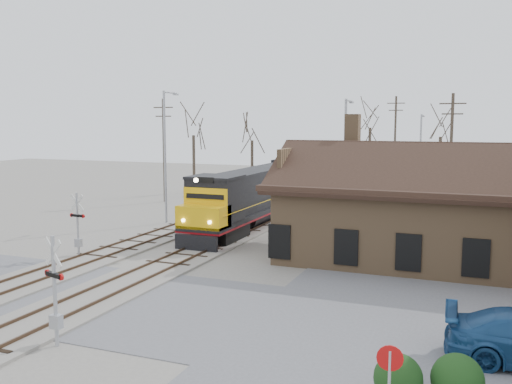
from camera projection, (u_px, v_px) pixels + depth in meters
ground at (96, 298)px, 24.30m from camera, size 140.00×140.00×0.00m
road at (96, 298)px, 24.30m from camera, size 60.00×9.00×0.03m
track_main at (237, 233)px, 38.11m from camera, size 3.40×90.00×0.24m
track_siding at (178, 228)px, 39.77m from camera, size 3.40×90.00×0.24m
depot at (418, 216)px, 30.64m from camera, size 15.20×9.31×7.90m
locomotive_lead at (254, 195)px, 40.75m from camera, size 2.86×19.15×4.25m
locomotive_trailing at (325, 172)px, 58.64m from camera, size 2.86×19.15×4.02m
crossbuck_near at (55, 294)px, 18.92m from camera, size 1.04×0.41×3.77m
crossbuck_far at (78, 227)px, 31.40m from camera, size 1.03×0.27×3.59m
do_not_enter_sign at (390, 371)px, 13.71m from camera, size 0.65×0.12×2.17m
hedge_a at (398, 378)px, 15.26m from camera, size 1.32×1.32×1.32m
hedge_b at (457, 380)px, 15.08m from camera, size 1.39×1.39×1.39m
streetlight_a at (166, 150)px, 41.52m from camera, size 0.25×2.04×9.67m
streetlight_b at (345, 157)px, 39.09m from camera, size 0.25×2.04×9.00m
streetlight_c at (420, 151)px, 55.25m from camera, size 0.25×2.04×8.15m
utility_pole_a at (164, 148)px, 52.66m from camera, size 2.00×0.24×9.53m
utility_pole_b at (395, 140)px, 65.31m from camera, size 2.00×0.24×10.31m
utility_pole_c at (451, 153)px, 44.63m from camera, size 2.00×0.24×9.65m
tree_a at (193, 126)px, 59.55m from camera, size 4.01×4.01×9.82m
tree_b at (252, 132)px, 60.45m from camera, size 3.63×3.63×8.90m
tree_c at (370, 118)px, 66.86m from camera, size 4.48×4.48×10.97m
tree_d at (441, 127)px, 56.51m from camera, size 3.96×3.96×9.70m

